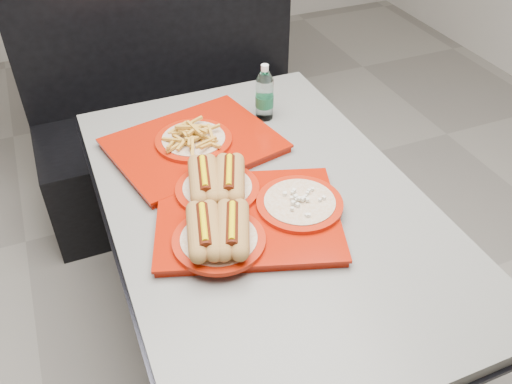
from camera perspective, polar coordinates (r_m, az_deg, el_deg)
name	(u,v)px	position (r m, az deg, el deg)	size (l,w,h in m)	color
ground	(263,348)	(2.16, 0.79, -16.15)	(6.00, 6.00, 0.00)	gray
diner_table	(265,239)	(1.71, 0.96, -4.98)	(0.92, 1.42, 0.75)	black
booth_bench	(175,119)	(2.66, -8.49, 7.58)	(1.30, 0.57, 1.35)	black
tray_near	(240,210)	(1.50, -1.68, -1.94)	(0.60, 0.53, 0.11)	#961404
tray_far	(194,142)	(1.80, -6.56, 5.27)	(0.59, 0.51, 0.10)	#961404
water_bottle	(265,95)	(1.93, 0.90, 10.13)	(0.07, 0.07, 0.21)	silver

